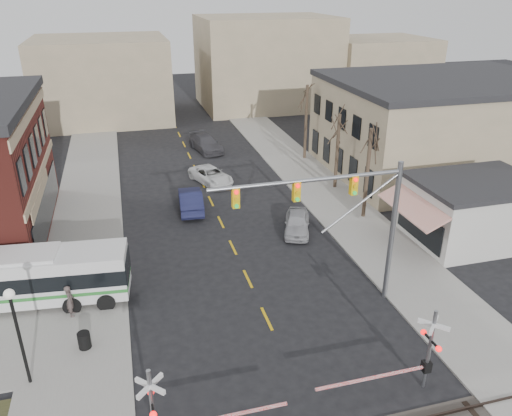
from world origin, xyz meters
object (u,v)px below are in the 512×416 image
at_px(rr_crossing_west, 165,412).
at_px(traffic_signal_mast, 347,209).
at_px(street_lamp, 15,319).
at_px(pedestrian_far, 66,281).
at_px(car_b, 191,200).
at_px(pedestrian_near, 70,301).
at_px(rr_crossing_east, 420,352).
at_px(car_a, 297,223).
at_px(transit_bus, 16,278).
at_px(trash_bin, 84,340).
at_px(car_c, 211,176).
at_px(car_d, 206,143).

bearing_deg(rr_crossing_west, traffic_signal_mast, 34.90).
bearing_deg(traffic_signal_mast, street_lamp, -172.72).
height_order(street_lamp, pedestrian_far, street_lamp).
xyz_separation_m(car_b, pedestrian_near, (-8.08, -11.92, 0.19)).
relative_size(rr_crossing_west, car_b, 1.12).
bearing_deg(pedestrian_far, rr_crossing_east, -83.84).
height_order(traffic_signal_mast, car_a, traffic_signal_mast).
height_order(transit_bus, trash_bin, transit_bus).
distance_m(traffic_signal_mast, rr_crossing_west, 12.89).
xyz_separation_m(traffic_signal_mast, car_a, (0.64, 8.79, -5.02)).
bearing_deg(street_lamp, traffic_signal_mast, 7.28).
relative_size(street_lamp, pedestrian_far, 3.17).
height_order(rr_crossing_east, trash_bin, rr_crossing_east).
distance_m(transit_bus, pedestrian_far, 2.56).
xyz_separation_m(traffic_signal_mast, street_lamp, (-15.62, -2.00, -2.22)).
xyz_separation_m(car_c, car_d, (1.16, 9.22, 0.11)).
bearing_deg(car_a, traffic_signal_mast, -73.21).
height_order(street_lamp, car_c, street_lamp).
relative_size(transit_bus, street_lamp, 2.48).
distance_m(street_lamp, pedestrian_far, 7.42).
xyz_separation_m(car_b, pedestrian_far, (-8.46, -9.68, 0.06)).
bearing_deg(trash_bin, car_a, 32.87).
bearing_deg(car_b, rr_crossing_east, 111.81).
bearing_deg(pedestrian_far, trash_bin, -123.92).
distance_m(rr_crossing_west, car_a, 19.18).
height_order(car_b, pedestrian_near, pedestrian_near).
bearing_deg(street_lamp, pedestrian_far, 80.70).
distance_m(transit_bus, car_b, 14.82).
bearing_deg(trash_bin, car_b, 63.62).
height_order(transit_bus, pedestrian_near, transit_bus).
relative_size(rr_crossing_east, car_d, 1.03).
bearing_deg(car_d, car_a, -94.11).
height_order(car_c, pedestrian_far, pedestrian_far).
xyz_separation_m(car_d, pedestrian_far, (-12.19, -24.09, 0.09)).
bearing_deg(rr_crossing_east, car_c, 98.73).
bearing_deg(traffic_signal_mast, transit_bus, 165.17).
xyz_separation_m(traffic_signal_mast, pedestrian_near, (-14.11, 2.61, -4.73)).
relative_size(car_c, pedestrian_far, 3.22).
xyz_separation_m(transit_bus, street_lamp, (1.26, -6.46, 1.80)).
bearing_deg(pedestrian_far, car_c, 6.99).
height_order(rr_crossing_east, car_d, rr_crossing_east).
height_order(rr_crossing_east, pedestrian_near, rr_crossing_east).
xyz_separation_m(transit_bus, pedestrian_far, (2.38, 0.38, -0.84)).
distance_m(car_c, car_d, 9.29).
height_order(traffic_signal_mast, car_c, traffic_signal_mast).
bearing_deg(car_c, rr_crossing_west, -123.78).
relative_size(transit_bus, car_b, 2.40).
bearing_deg(car_c, transit_bus, -151.18).
bearing_deg(pedestrian_near, traffic_signal_mast, -101.51).
height_order(rr_crossing_west, pedestrian_far, rr_crossing_west).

